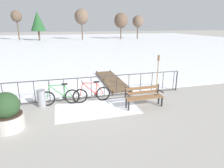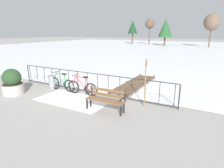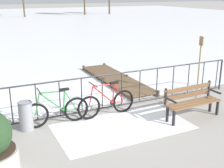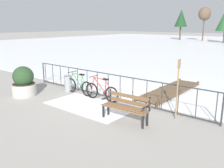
{
  "view_description": "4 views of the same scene",
  "coord_description": "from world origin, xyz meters",
  "px_view_note": "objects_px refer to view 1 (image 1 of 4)",
  "views": [
    {
      "loc": [
        -1.34,
        -8.51,
        3.39
      ],
      "look_at": [
        0.85,
        -0.55,
        0.82
      ],
      "focal_mm": 31.24,
      "sensor_mm": 36.0,
      "label": 1
    },
    {
      "loc": [
        5.59,
        -7.46,
        3.04
      ],
      "look_at": [
        1.26,
        0.33,
        0.55
      ],
      "focal_mm": 30.19,
      "sensor_mm": 36.0,
      "label": 2
    },
    {
      "loc": [
        -3.18,
        -7.2,
        3.27
      ],
      "look_at": [
        0.31,
        0.01,
        0.76
      ],
      "focal_mm": 47.16,
      "sensor_mm": 36.0,
      "label": 3
    },
    {
      "loc": [
        6.25,
        -7.4,
        3.04
      ],
      "look_at": [
        0.5,
        -0.37,
        0.77
      ],
      "focal_mm": 38.64,
      "sensor_mm": 36.0,
      "label": 4
    }
  ],
  "objects_px": {
    "trash_bin": "(41,98)",
    "bicycle_near_railing": "(92,94)",
    "planter_with_shrub": "(7,113)",
    "bicycle_second": "(60,97)",
    "park_bench": "(144,95)",
    "oar_upright": "(158,73)"
  },
  "relations": [
    {
      "from": "bicycle_near_railing",
      "to": "trash_bin",
      "type": "xyz_separation_m",
      "value": [
        -2.15,
        0.08,
        0.0
      ]
    },
    {
      "from": "park_bench",
      "to": "planter_with_shrub",
      "type": "xyz_separation_m",
      "value": [
        -5.11,
        -0.52,
        0.07
      ]
    },
    {
      "from": "bicycle_second",
      "to": "trash_bin",
      "type": "distance_m",
      "value": 0.77
    },
    {
      "from": "bicycle_near_railing",
      "to": "trash_bin",
      "type": "height_order",
      "value": "bicycle_near_railing"
    },
    {
      "from": "bicycle_near_railing",
      "to": "planter_with_shrub",
      "type": "bearing_deg",
      "value": -152.77
    },
    {
      "from": "park_bench",
      "to": "planter_with_shrub",
      "type": "distance_m",
      "value": 5.14
    },
    {
      "from": "bicycle_second",
      "to": "oar_upright",
      "type": "bearing_deg",
      "value": -0.05
    },
    {
      "from": "trash_bin",
      "to": "bicycle_near_railing",
      "type": "bearing_deg",
      "value": -2.09
    },
    {
      "from": "park_bench",
      "to": "bicycle_second",
      "type": "bearing_deg",
      "value": 161.81
    },
    {
      "from": "park_bench",
      "to": "oar_upright",
      "type": "xyz_separation_m",
      "value": [
        1.2,
        1.11,
        0.63
      ]
    },
    {
      "from": "planter_with_shrub",
      "to": "oar_upright",
      "type": "distance_m",
      "value": 6.55
    },
    {
      "from": "bicycle_near_railing",
      "to": "planter_with_shrub",
      "type": "relative_size",
      "value": 1.33
    },
    {
      "from": "bicycle_second",
      "to": "planter_with_shrub",
      "type": "relative_size",
      "value": 1.33
    },
    {
      "from": "oar_upright",
      "to": "trash_bin",
      "type": "bearing_deg",
      "value": 179.61
    },
    {
      "from": "planter_with_shrub",
      "to": "bicycle_second",
      "type": "bearing_deg",
      "value": 43.79
    },
    {
      "from": "bicycle_second",
      "to": "oar_upright",
      "type": "xyz_separation_m",
      "value": [
        4.6,
        -0.0,
        0.77
      ]
    },
    {
      "from": "bicycle_second",
      "to": "park_bench",
      "type": "xyz_separation_m",
      "value": [
        3.4,
        -1.12,
        0.14
      ]
    },
    {
      "from": "bicycle_near_railing",
      "to": "park_bench",
      "type": "distance_m",
      "value": 2.29
    },
    {
      "from": "planter_with_shrub",
      "to": "oar_upright",
      "type": "bearing_deg",
      "value": 14.52
    },
    {
      "from": "bicycle_second",
      "to": "planter_with_shrub",
      "type": "bearing_deg",
      "value": -136.21
    },
    {
      "from": "bicycle_near_railing",
      "to": "oar_upright",
      "type": "bearing_deg",
      "value": 0.74
    },
    {
      "from": "bicycle_near_railing",
      "to": "bicycle_second",
      "type": "relative_size",
      "value": 1.0
    }
  ]
}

